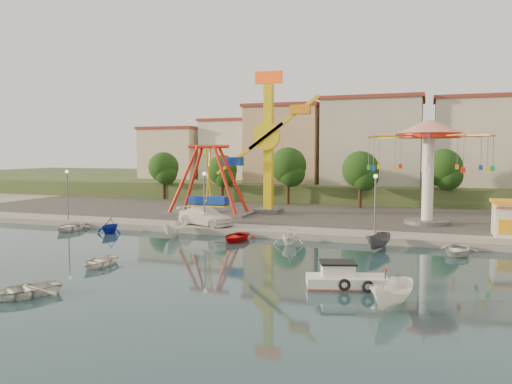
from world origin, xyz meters
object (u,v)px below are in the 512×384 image
at_px(skiff, 392,294).
at_px(kamikaze_tower, 271,147).
at_px(pirate_ship_ride, 209,182).
at_px(wave_swinger, 429,148).
at_px(cabin_motorboat, 345,280).
at_px(van, 206,216).
at_px(rowboat_a, 99,261).

bearing_deg(skiff, kamikaze_tower, 139.29).
xyz_separation_m(pirate_ship_ride, kamikaze_tower, (6.55, 3.29, 4.00)).
bearing_deg(kamikaze_tower, skiff, -62.58).
distance_m(wave_swinger, cabin_motorboat, 25.73).
bearing_deg(cabin_motorboat, pirate_ship_ride, 111.91).
distance_m(kamikaze_tower, skiff, 35.13).
height_order(kamikaze_tower, cabin_motorboat, kamikaze_tower).
xyz_separation_m(kamikaze_tower, van, (-3.26, -11.23, -6.91)).
distance_m(kamikaze_tower, cabin_motorboat, 31.37).
relative_size(kamikaze_tower, skiff, 4.55).
relative_size(rowboat_a, van, 0.55).
bearing_deg(wave_swinger, kamikaze_tower, 169.21).
xyz_separation_m(kamikaze_tower, wave_swinger, (17.30, -3.30, -0.20)).
distance_m(pirate_ship_ride, van, 9.07).
bearing_deg(wave_swinger, skiff, -93.20).
height_order(skiff, van, van).
xyz_separation_m(cabin_motorboat, rowboat_a, (-16.65, -0.06, -0.09)).
bearing_deg(rowboat_a, pirate_ship_ride, 95.04).
height_order(kamikaze_tower, skiff, kamikaze_tower).
bearing_deg(skiff, pirate_ship_ride, 151.32).
height_order(pirate_ship_ride, kamikaze_tower, kamikaze_tower).
distance_m(cabin_motorboat, van, 22.96).
distance_m(wave_swinger, skiff, 28.19).
relative_size(pirate_ship_ride, skiff, 2.76).
bearing_deg(pirate_ship_ride, rowboat_a, -83.27).
distance_m(rowboat_a, skiff, 19.70).
distance_m(pirate_ship_ride, kamikaze_tower, 8.35).
bearing_deg(rowboat_a, van, 86.79).
xyz_separation_m(rowboat_a, van, (0.43, 16.28, 1.14)).
bearing_deg(van, rowboat_a, -162.88).
distance_m(pirate_ship_ride, cabin_motorboat, 31.30).
xyz_separation_m(pirate_ship_ride, van, (3.29, -7.94, -2.91)).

